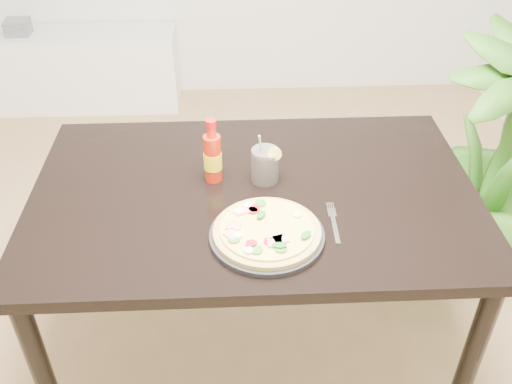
{
  "coord_description": "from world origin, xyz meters",
  "views": [
    {
      "loc": [
        0.25,
        -1.44,
        1.81
      ],
      "look_at": [
        0.31,
        -0.11,
        0.83
      ],
      "focal_mm": 40.0,
      "sensor_mm": 36.0,
      "label": 1
    }
  ],
  "objects_px": {
    "plate": "(267,236)",
    "hot_sauce_bottle": "(213,157)",
    "dining_table": "(254,211)",
    "cola_cup": "(265,166)",
    "houseplant": "(498,162)",
    "fork": "(334,221)",
    "pizza": "(266,231)",
    "media_console": "(69,70)"
  },
  "relations": [
    {
      "from": "pizza",
      "to": "cola_cup",
      "type": "height_order",
      "value": "cola_cup"
    },
    {
      "from": "cola_cup",
      "to": "houseplant",
      "type": "relative_size",
      "value": 0.16
    },
    {
      "from": "plate",
      "to": "hot_sauce_bottle",
      "type": "distance_m",
      "value": 0.34
    },
    {
      "from": "cola_cup",
      "to": "dining_table",
      "type": "bearing_deg",
      "value": -124.88
    },
    {
      "from": "media_console",
      "to": "cola_cup",
      "type": "bearing_deg",
      "value": -60.18
    },
    {
      "from": "hot_sauce_bottle",
      "to": "houseplant",
      "type": "bearing_deg",
      "value": 17.92
    },
    {
      "from": "fork",
      "to": "media_console",
      "type": "distance_m",
      "value": 2.65
    },
    {
      "from": "dining_table",
      "to": "pizza",
      "type": "xyz_separation_m",
      "value": [
        0.02,
        -0.23,
        0.11
      ]
    },
    {
      "from": "hot_sauce_bottle",
      "to": "pizza",
      "type": "bearing_deg",
      "value": -63.03
    },
    {
      "from": "fork",
      "to": "pizza",
      "type": "bearing_deg",
      "value": -161.55
    },
    {
      "from": "hot_sauce_bottle",
      "to": "fork",
      "type": "height_order",
      "value": "hot_sauce_bottle"
    },
    {
      "from": "dining_table",
      "to": "fork",
      "type": "xyz_separation_m",
      "value": [
        0.22,
        -0.17,
        0.09
      ]
    },
    {
      "from": "pizza",
      "to": "cola_cup",
      "type": "relative_size",
      "value": 1.73
    },
    {
      "from": "cola_cup",
      "to": "plate",
      "type": "bearing_deg",
      "value": -92.33
    },
    {
      "from": "hot_sauce_bottle",
      "to": "fork",
      "type": "relative_size",
      "value": 1.15
    },
    {
      "from": "dining_table",
      "to": "houseplant",
      "type": "bearing_deg",
      "value": 23.18
    },
    {
      "from": "hot_sauce_bottle",
      "to": "cola_cup",
      "type": "bearing_deg",
      "value": -4.0
    },
    {
      "from": "dining_table",
      "to": "fork",
      "type": "height_order",
      "value": "fork"
    },
    {
      "from": "hot_sauce_bottle",
      "to": "cola_cup",
      "type": "relative_size",
      "value": 1.23
    },
    {
      "from": "plate",
      "to": "hot_sauce_bottle",
      "type": "height_order",
      "value": "hot_sauce_bottle"
    },
    {
      "from": "hot_sauce_bottle",
      "to": "media_console",
      "type": "height_order",
      "value": "hot_sauce_bottle"
    },
    {
      "from": "plate",
      "to": "hot_sauce_bottle",
      "type": "xyz_separation_m",
      "value": [
        -0.15,
        0.3,
        0.08
      ]
    },
    {
      "from": "pizza",
      "to": "media_console",
      "type": "xyz_separation_m",
      "value": [
        -1.14,
        2.29,
        -0.53
      ]
    },
    {
      "from": "fork",
      "to": "houseplant",
      "type": "relative_size",
      "value": 0.17
    },
    {
      "from": "dining_table",
      "to": "fork",
      "type": "relative_size",
      "value": 7.43
    },
    {
      "from": "media_console",
      "to": "hot_sauce_bottle",
      "type": "bearing_deg",
      "value": -63.71
    },
    {
      "from": "cola_cup",
      "to": "houseplant",
      "type": "bearing_deg",
      "value": 21.3
    },
    {
      "from": "cola_cup",
      "to": "hot_sauce_bottle",
      "type": "bearing_deg",
      "value": 176.0
    },
    {
      "from": "pizza",
      "to": "cola_cup",
      "type": "bearing_deg",
      "value": 87.23
    },
    {
      "from": "cola_cup",
      "to": "media_console",
      "type": "height_order",
      "value": "cola_cup"
    },
    {
      "from": "dining_table",
      "to": "hot_sauce_bottle",
      "type": "xyz_separation_m",
      "value": [
        -0.13,
        0.06,
        0.17
      ]
    },
    {
      "from": "plate",
      "to": "cola_cup",
      "type": "height_order",
      "value": "cola_cup"
    },
    {
      "from": "pizza",
      "to": "hot_sauce_bottle",
      "type": "distance_m",
      "value": 0.34
    },
    {
      "from": "houseplant",
      "to": "hot_sauce_bottle",
      "type": "bearing_deg",
      "value": -162.08
    },
    {
      "from": "dining_table",
      "to": "cola_cup",
      "type": "bearing_deg",
      "value": 55.12
    },
    {
      "from": "fork",
      "to": "dining_table",
      "type": "bearing_deg",
      "value": 144.3
    },
    {
      "from": "dining_table",
      "to": "hot_sauce_bottle",
      "type": "relative_size",
      "value": 6.46
    },
    {
      "from": "plate",
      "to": "cola_cup",
      "type": "distance_m",
      "value": 0.29
    },
    {
      "from": "houseplant",
      "to": "media_console",
      "type": "relative_size",
      "value": 0.77
    },
    {
      "from": "plate",
      "to": "media_console",
      "type": "relative_size",
      "value": 0.23
    },
    {
      "from": "plate",
      "to": "fork",
      "type": "relative_size",
      "value": 1.73
    },
    {
      "from": "plate",
      "to": "pizza",
      "type": "distance_m",
      "value": 0.02
    }
  ]
}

